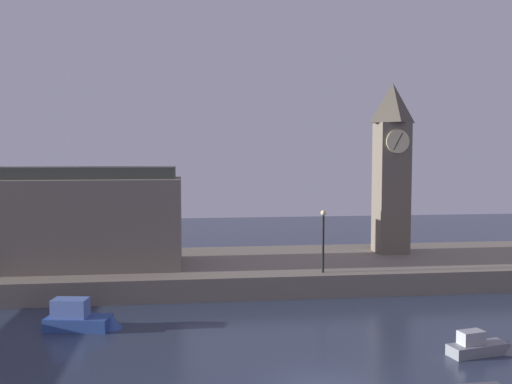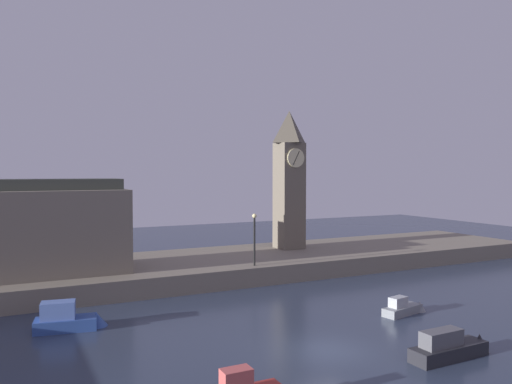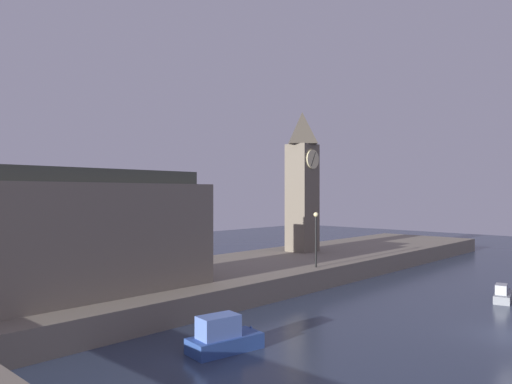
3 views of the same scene
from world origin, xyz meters
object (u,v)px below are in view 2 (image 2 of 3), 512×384
Objects in this scene: streetlamp at (254,233)px; parliament_hall at (12,229)px; clock_tower at (289,177)px; boat_tour_blue at (71,319)px; boat_barge_dark at (453,347)px; boat_cruiser_grey at (405,308)px.

parliament_hall is at bearing 166.92° from streetlamp.
clock_tower reaches higher than boat_tour_blue.
parliament_hall reaches higher than boat_tour_blue.
boat_cruiser_grey is at bearing 64.20° from boat_barge_dark.
clock_tower is 20.41m from boat_cruiser_grey.
boat_cruiser_grey is at bearing -17.64° from boat_tour_blue.
parliament_hall is 3.65× the size of streetlamp.
boat_barge_dark is (1.58, -18.57, -3.56)m from streetlamp.
boat_barge_dark is at bearing -85.15° from streetlamp.
parliament_hall reaches higher than boat_barge_dark.
clock_tower reaches higher than parliament_hall.
clock_tower is at bearing 77.56° from boat_barge_dark.
parliament_hall is at bearing 129.96° from boat_barge_dark.
boat_tour_blue is at bearing 141.25° from boat_barge_dark.
streetlamp reaches higher than boat_cruiser_grey.
boat_tour_blue is at bearing -158.76° from streetlamp.
streetlamp is 0.87× the size of boat_barge_dark.
boat_cruiser_grey is 0.73× the size of boat_barge_dark.
boat_cruiser_grey is 20.33m from boat_tour_blue.
boat_barge_dark is at bearing -115.80° from boat_cruiser_grey.
streetlamp is 15.97m from boat_tour_blue.
streetlamp is at bearing 21.24° from boat_tour_blue.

